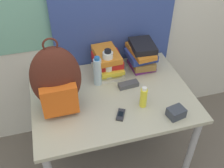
% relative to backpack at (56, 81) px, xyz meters
% --- Properties ---
extents(desk, '(1.14, 0.83, 0.73)m').
position_rel_backpack_xyz_m(desk, '(0.37, 0.02, -0.31)').
color(desk, '#B7B299').
rests_on(desk, ground_plane).
extents(backpack, '(0.32, 0.23, 0.52)m').
position_rel_backpack_xyz_m(backpack, '(0.00, 0.00, 0.00)').
color(backpack, '#512319').
rests_on(backpack, desk).
extents(book_stack_left, '(0.22, 0.29, 0.19)m').
position_rel_backpack_xyz_m(book_stack_left, '(0.41, 0.28, -0.13)').
color(book_stack_left, silver).
rests_on(book_stack_left, desk).
extents(book_stack_center, '(0.22, 0.29, 0.22)m').
position_rel_backpack_xyz_m(book_stack_center, '(0.69, 0.28, -0.11)').
color(book_stack_center, '#6B2370').
rests_on(book_stack_center, desk).
extents(water_bottle, '(0.06, 0.06, 0.24)m').
position_rel_backpack_xyz_m(water_bottle, '(0.30, 0.17, -0.11)').
color(water_bottle, silver).
rests_on(water_bottle, desk).
extents(sports_bottle, '(0.08, 0.08, 0.26)m').
position_rel_backpack_xyz_m(sports_bottle, '(0.39, 0.20, -0.10)').
color(sports_bottle, white).
rests_on(sports_bottle, desk).
extents(sunscreen_bottle, '(0.05, 0.05, 0.16)m').
position_rel_backpack_xyz_m(sunscreen_bottle, '(0.54, -0.15, -0.15)').
color(sunscreen_bottle, yellow).
rests_on(sunscreen_bottle, desk).
extents(cell_phone, '(0.09, 0.11, 0.02)m').
position_rel_backpack_xyz_m(cell_phone, '(0.37, -0.20, -0.22)').
color(cell_phone, '#2D2D33').
rests_on(cell_phone, desk).
extents(sunglasses_case, '(0.15, 0.07, 0.04)m').
position_rel_backpack_xyz_m(sunglasses_case, '(0.51, 0.07, -0.21)').
color(sunglasses_case, '#47474C').
rests_on(sunglasses_case, desk).
extents(camera_pouch, '(0.12, 0.11, 0.06)m').
position_rel_backpack_xyz_m(camera_pouch, '(0.71, -0.30, -0.19)').
color(camera_pouch, '#383D47').
rests_on(camera_pouch, desk).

